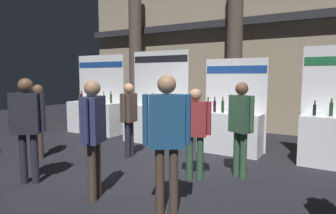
{
  "coord_description": "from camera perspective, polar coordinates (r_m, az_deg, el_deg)",
  "views": [
    {
      "loc": [
        2.95,
        -4.93,
        1.84
      ],
      "look_at": [
        -0.41,
        0.62,
        1.14
      ],
      "focal_mm": 31.32,
      "sensor_mm": 36.0,
      "label": 1
    }
  ],
  "objects": [
    {
      "name": "exhibitor_booth_2",
      "position": [
        7.16,
        12.05,
        -4.11
      ],
      "size": [
        1.53,
        0.66,
        2.25
      ],
      "color": "white",
      "rests_on": "ground_plane"
    },
    {
      "name": "visitor_7",
      "position": [
        6.63,
        -7.61,
        -1.3
      ],
      "size": [
        0.29,
        0.49,
        1.67
      ],
      "rotation": [
        0.0,
        0.0,
        1.68
      ],
      "color": "#23232D",
      "rests_on": "ground_plane"
    },
    {
      "name": "visitor_2",
      "position": [
        5.46,
        -25.72,
        -2.31
      ],
      "size": [
        0.5,
        0.46,
        1.79
      ],
      "rotation": [
        0.0,
        0.0,
        3.78
      ],
      "color": "#23232D",
      "rests_on": "ground_plane"
    },
    {
      "name": "ground_plane",
      "position": [
        6.03,
        0.27,
        -11.59
      ],
      "size": [
        25.48,
        25.48,
        0.0
      ],
      "primitive_type": "plane",
      "color": "black"
    },
    {
      "name": "visitor_6",
      "position": [
        3.84,
        -0.25,
        -4.58
      ],
      "size": [
        0.54,
        0.44,
        1.85
      ],
      "rotation": [
        0.0,
        0.0,
        0.59
      ],
      "color": "#47382D",
      "rests_on": "ground_plane"
    },
    {
      "name": "visitor_1",
      "position": [
        4.43,
        -14.32,
        -4.03
      ],
      "size": [
        0.37,
        0.54,
        1.78
      ],
      "rotation": [
        0.0,
        0.0,
        5.08
      ],
      "color": "#47382D",
      "rests_on": "ground_plane"
    },
    {
      "name": "visitor_8",
      "position": [
        5.16,
        5.28,
        -3.84
      ],
      "size": [
        0.53,
        0.33,
        1.61
      ],
      "rotation": [
        0.0,
        0.0,
        0.36
      ],
      "color": "#33563D",
      "rests_on": "ground_plane"
    },
    {
      "name": "hall_colonnade",
      "position": [
        10.1,
        14.33,
        13.53
      ],
      "size": [
        12.74,
        1.29,
        6.46
      ],
      "color": "gray",
      "rests_on": "ground_plane"
    },
    {
      "name": "visitor_0",
      "position": [
        5.38,
        14.0,
        -2.63
      ],
      "size": [
        0.51,
        0.37,
        1.72
      ],
      "rotation": [
        0.0,
        0.0,
        2.75
      ],
      "color": "#33563D",
      "rests_on": "ground_plane"
    },
    {
      "name": "exhibitor_booth_0",
      "position": [
        9.66,
        -14.0,
        -1.31
      ],
      "size": [
        1.93,
        0.72,
        2.49
      ],
      "color": "white",
      "rests_on": "ground_plane"
    },
    {
      "name": "exhibitor_booth_1",
      "position": [
        8.08,
        -2.61,
        -2.48
      ],
      "size": [
        1.78,
        0.66,
        2.52
      ],
      "color": "white",
      "rests_on": "ground_plane"
    },
    {
      "name": "visitor_5",
      "position": [
        7.1,
        -23.8,
        -1.4
      ],
      "size": [
        0.44,
        0.41,
        1.64
      ],
      "rotation": [
        0.0,
        0.0,
        5.61
      ],
      "color": "#47382D",
      "rests_on": "ground_plane"
    }
  ]
}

